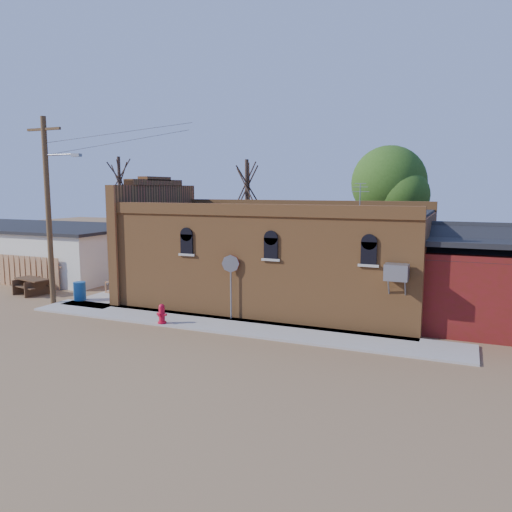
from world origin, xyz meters
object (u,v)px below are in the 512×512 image
at_px(picnic_table, 33,284).
at_px(fire_hydrant, 162,314).
at_px(utility_pole, 49,207).
at_px(stop_sign, 231,270).
at_px(trash_barrel, 80,291).
at_px(brick_bar, 271,256).

bearing_deg(picnic_table, fire_hydrant, -0.67).
distance_m(utility_pole, fire_hydrant, 8.35).
distance_m(stop_sign, picnic_table, 12.27).
height_order(stop_sign, trash_barrel, stop_sign).
relative_size(fire_hydrant, stop_sign, 0.30).
bearing_deg(trash_barrel, utility_pole, -134.56).
bearing_deg(picnic_table, trash_barrel, 6.87).
relative_size(brick_bar, picnic_table, 6.96).
relative_size(stop_sign, trash_barrel, 3.02).
bearing_deg(utility_pole, picnic_table, 155.17).
xyz_separation_m(brick_bar, fire_hydrant, (-2.73, -5.50, -1.86)).
xyz_separation_m(brick_bar, utility_pole, (-9.79, -4.29, 2.43)).
height_order(fire_hydrant, stop_sign, stop_sign).
height_order(utility_pole, stop_sign, utility_pole).
bearing_deg(picnic_table, brick_bar, 27.03).
xyz_separation_m(fire_hydrant, picnic_table, (-9.82, 2.48, 0.08)).
xyz_separation_m(utility_pole, picnic_table, (-2.76, 1.28, -4.21)).
relative_size(brick_bar, stop_sign, 5.91).
distance_m(stop_sign, trash_barrel, 8.70).
bearing_deg(fire_hydrant, trash_barrel, 154.50).
xyz_separation_m(brick_bar, picnic_table, (-12.55, -3.02, -1.78)).
bearing_deg(brick_bar, utility_pole, -156.31).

